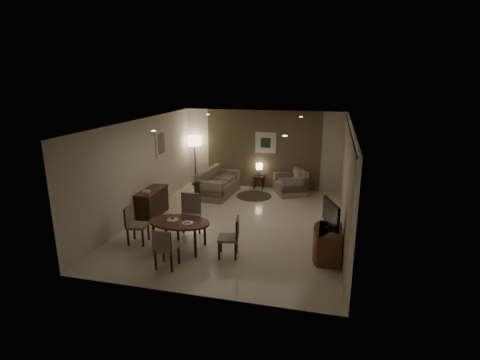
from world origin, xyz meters
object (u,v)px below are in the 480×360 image
(dining_table, at_px, (180,235))
(floor_lamp, at_px, (195,161))
(console_desk, at_px, (152,203))
(chair_left, at_px, (138,225))
(side_table, at_px, (259,182))
(tv_cabinet, at_px, (330,244))
(chair_far, at_px, (188,217))
(chair_right, at_px, (228,237))
(armchair, at_px, (291,182))
(sofa, at_px, (219,182))
(chair_near, at_px, (167,247))

(dining_table, bearing_deg, floor_lamp, 106.58)
(console_desk, bearing_deg, chair_left, -73.94)
(side_table, bearing_deg, tv_cabinet, -62.51)
(chair_far, height_order, chair_right, chair_far)
(chair_left, xyz_separation_m, armchair, (3.05, 4.63, -0.02))
(floor_lamp, bearing_deg, console_desk, -91.49)
(tv_cabinet, relative_size, chair_far, 0.86)
(chair_right, bearing_deg, dining_table, -104.48)
(chair_far, distance_m, sofa, 3.40)
(chair_left, bearing_deg, armchair, -39.75)
(chair_left, height_order, floor_lamp, floor_lamp)
(chair_left, xyz_separation_m, floor_lamp, (-0.42, 4.97, 0.44))
(tv_cabinet, bearing_deg, chair_near, -160.44)
(tv_cabinet, height_order, sofa, sofa)
(chair_near, xyz_separation_m, sofa, (-0.40, 4.91, -0.01))
(side_table, bearing_deg, chair_far, -101.47)
(chair_far, bearing_deg, armchair, 58.89)
(dining_table, relative_size, chair_left, 1.58)
(sofa, height_order, side_table, sofa)
(chair_far, relative_size, side_table, 2.29)
(console_desk, distance_m, floor_lamp, 3.27)
(tv_cabinet, bearing_deg, chair_right, -169.74)
(chair_right, height_order, floor_lamp, floor_lamp)
(console_desk, height_order, chair_right, chair_right)
(sofa, bearing_deg, armchair, -69.71)
(chair_right, bearing_deg, sofa, -170.23)
(side_table, height_order, floor_lamp, floor_lamp)
(chair_right, xyz_separation_m, side_table, (-0.32, 5.14, -0.21))
(chair_far, distance_m, side_table, 4.48)
(chair_near, relative_size, chair_left, 0.98)
(dining_table, xyz_separation_m, side_table, (0.84, 5.05, -0.10))
(chair_near, distance_m, floor_lamp, 6.10)
(armchair, xyz_separation_m, side_table, (-1.13, 0.37, -0.19))
(chair_near, xyz_separation_m, floor_lamp, (-1.57, 5.87, 0.45))
(side_table, bearing_deg, sofa, -139.62)
(chair_near, distance_m, chair_right, 1.33)
(tv_cabinet, xyz_separation_m, side_table, (-2.47, 4.75, -0.12))
(sofa, xyz_separation_m, side_table, (1.17, 0.99, -0.20))
(chair_right, bearing_deg, chair_near, -64.98)
(floor_lamp, bearing_deg, dining_table, -73.42)
(console_desk, xyz_separation_m, sofa, (1.25, 2.26, 0.05))
(chair_left, height_order, armchair, chair_left)
(dining_table, xyz_separation_m, floor_lamp, (-1.50, 5.02, 0.56))
(chair_far, distance_m, armchair, 4.49)
(console_desk, bearing_deg, sofa, 60.98)
(chair_far, height_order, floor_lamp, floor_lamp)
(chair_right, bearing_deg, console_desk, -134.54)
(dining_table, relative_size, chair_near, 1.62)
(chair_far, bearing_deg, console_desk, 139.25)
(console_desk, distance_m, chair_far, 1.91)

